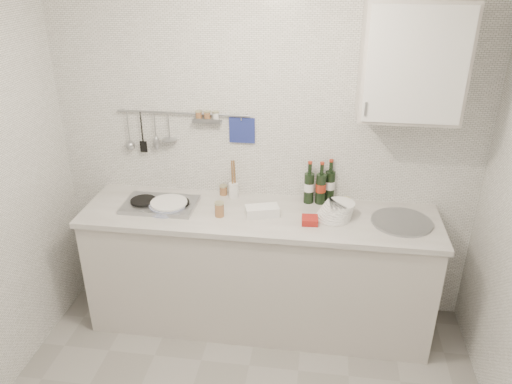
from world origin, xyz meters
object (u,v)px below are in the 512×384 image
plate_stack_sink (336,211)px  utensil_crock (234,188)px  wine_bottles (320,182)px  plate_stack_hob (167,206)px  wall_cabinet (413,61)px

plate_stack_sink → utensil_crock: 0.77m
plate_stack_sink → wine_bottles: size_ratio=0.83×
plate_stack_sink → wine_bottles: (-0.12, 0.22, 0.10)m
wine_bottles → plate_stack_hob: bearing=-165.7°
wall_cabinet → wine_bottles: wall_cabinet is taller
wall_cabinet → plate_stack_sink: wall_cabinet is taller
wall_cabinet → wine_bottles: (-0.50, 0.11, -0.87)m
wall_cabinet → plate_stack_sink: 1.06m
plate_stack_sink → wine_bottles: wine_bottles is taller
utensil_crock → plate_stack_sink: bearing=-15.9°
plate_stack_sink → utensil_crock: bearing=164.1°
plate_stack_sink → wall_cabinet: bearing=15.7°
plate_stack_sink → utensil_crock: size_ratio=0.88×
plate_stack_hob → plate_stack_sink: size_ratio=1.10×
wine_bottles → utensil_crock: size_ratio=1.06×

